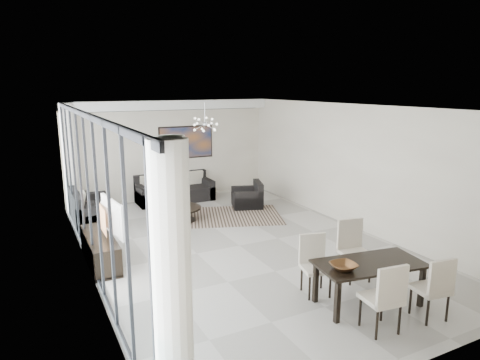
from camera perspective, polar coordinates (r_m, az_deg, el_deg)
room_shell at (r=8.93m, az=2.54°, el=0.47°), size 6.00×9.00×2.90m
window_wall at (r=7.87m, az=-18.96°, el=-1.72°), size 0.37×8.95×2.90m
soffit at (r=12.51m, az=-9.23°, el=9.85°), size 5.98×0.40×0.26m
painting at (r=12.93m, az=-7.19°, el=5.01°), size 1.68×0.04×0.98m
chandelier at (r=10.96m, az=-4.70°, el=7.42°), size 0.66×0.66×0.71m
rug at (r=11.13m, az=-0.61°, el=-4.78°), size 2.78×2.47×0.01m
coffee_table at (r=10.78m, az=-7.86°, el=-4.39°), size 1.01×1.01×0.35m
bowl_coffee at (r=10.66m, az=-7.83°, el=-3.54°), size 0.25×0.25×0.07m
sofa_main at (r=12.64m, az=-8.71°, el=-1.59°), size 2.19×0.89×0.80m
loveseat at (r=11.14m, az=-19.31°, el=-4.04°), size 0.91×1.62×0.81m
armchair at (r=11.91m, az=1.11°, el=-2.45°), size 1.03×1.06×0.71m
side_table at (r=11.88m, az=-20.41°, el=-2.44°), size 0.44×0.44×0.61m
tv_console at (r=8.62m, az=-18.17°, el=-8.80°), size 0.49×1.72×0.54m
television at (r=8.45m, az=-17.37°, el=-4.81°), size 0.30×1.19×0.68m
dining_table at (r=6.91m, az=16.85°, el=-11.16°), size 1.75×1.06×0.68m
dining_chair_sw at (r=6.21m, az=18.90°, el=-14.19°), size 0.52×0.52×1.02m
dining_chair_se at (r=6.79m, az=24.63°, el=-12.60°), size 0.51×0.51×0.97m
dining_chair_nw at (r=7.12m, az=9.86°, el=-10.43°), size 0.54×0.54×0.97m
dining_chair_ne at (r=7.77m, az=14.77°, el=-8.35°), size 0.56×0.56×1.04m
bowl_dining at (r=6.52m, az=13.65°, el=-11.14°), size 0.40×0.40×0.09m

